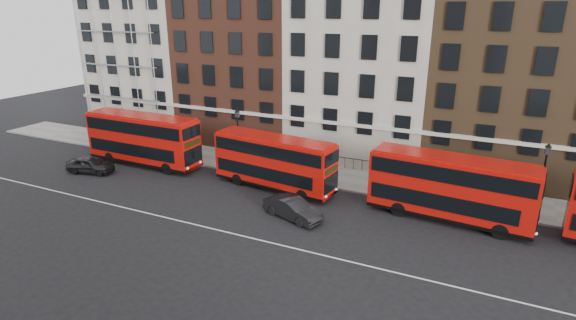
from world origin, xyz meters
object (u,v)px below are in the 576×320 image
at_px(bus_a, 143,138).
at_px(car_rear, 90,165).
at_px(bus_b, 274,161).
at_px(car_front, 293,208).
at_px(bus_c, 450,187).

height_order(bus_a, car_rear, bus_a).
relative_size(bus_a, car_rear, 2.70).
bearing_deg(bus_b, car_rear, -159.75).
bearing_deg(bus_b, car_front, -42.71).
xyz_separation_m(bus_b, car_rear, (-16.31, -3.79, -1.60)).
bearing_deg(bus_c, car_rear, -167.71).
xyz_separation_m(bus_b, bus_c, (13.40, -0.00, 0.13)).
relative_size(bus_b, car_rear, 2.51).
bearing_deg(car_front, bus_b, 58.14).
relative_size(car_rear, car_front, 0.94).
bearing_deg(bus_b, bus_c, 7.16).
relative_size(bus_c, car_front, 2.48).
bearing_deg(bus_b, bus_a, -172.82).
distance_m(bus_a, bus_b, 13.52).
bearing_deg(car_front, bus_c, -47.73).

